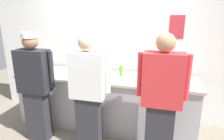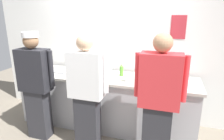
# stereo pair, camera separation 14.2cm
# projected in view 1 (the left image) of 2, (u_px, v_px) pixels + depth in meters

# --- Properties ---
(ground_plane) EXTENTS (9.00, 9.00, 0.00)m
(ground_plane) POSITION_uv_depth(u_px,v_px,m) (99.00, 137.00, 3.13)
(ground_plane) COLOR slate
(wall_back) EXTENTS (4.68, 0.11, 2.92)m
(wall_back) POSITION_uv_depth(u_px,v_px,m) (112.00, 39.00, 3.53)
(wall_back) COLOR white
(wall_back) RESTS_ON ground
(prep_counter) EXTENTS (2.98, 0.71, 0.91)m
(prep_counter) POSITION_uv_depth(u_px,v_px,m) (105.00, 101.00, 3.36)
(prep_counter) COLOR #B2B2B7
(prep_counter) RESTS_ON ground
(chef_near_left) EXTENTS (0.60, 0.24, 1.66)m
(chef_near_left) POSITION_uv_depth(u_px,v_px,m) (35.00, 85.00, 2.88)
(chef_near_left) COLOR #2D2D33
(chef_near_left) RESTS_ON ground
(chef_center) EXTENTS (0.61, 0.24, 1.66)m
(chef_center) POSITION_uv_depth(u_px,v_px,m) (88.00, 92.00, 2.67)
(chef_center) COLOR #2D2D33
(chef_center) RESTS_ON ground
(chef_far_right) EXTENTS (0.62, 0.24, 1.71)m
(chef_far_right) POSITION_uv_depth(u_px,v_px,m) (161.00, 99.00, 2.39)
(chef_far_right) COLOR #2D2D33
(chef_far_right) RESTS_ON ground
(plate_stack_front) EXTENTS (0.25, 0.25, 0.10)m
(plate_stack_front) POSITION_uv_depth(u_px,v_px,m) (155.00, 80.00, 2.91)
(plate_stack_front) COLOR white
(plate_stack_front) RESTS_ON prep_counter
(mixing_bowl_steel) EXTENTS (0.39, 0.39, 0.12)m
(mixing_bowl_steel) POSITION_uv_depth(u_px,v_px,m) (100.00, 72.00, 3.26)
(mixing_bowl_steel) COLOR #B7BABF
(mixing_bowl_steel) RESTS_ON prep_counter
(sheet_tray) EXTENTS (0.47, 0.32, 0.02)m
(sheet_tray) POSITION_uv_depth(u_px,v_px,m) (64.00, 72.00, 3.43)
(sheet_tray) COLOR #B7BABF
(sheet_tray) RESTS_ON prep_counter
(squeeze_bottle_primary) EXTENTS (0.06, 0.06, 0.20)m
(squeeze_bottle_primary) POSITION_uv_depth(u_px,v_px,m) (30.00, 69.00, 3.32)
(squeeze_bottle_primary) COLOR #E5E066
(squeeze_bottle_primary) RESTS_ON prep_counter
(squeeze_bottle_secondary) EXTENTS (0.06, 0.06, 0.20)m
(squeeze_bottle_secondary) POSITION_uv_depth(u_px,v_px,m) (121.00, 70.00, 3.23)
(squeeze_bottle_secondary) COLOR #56A333
(squeeze_bottle_secondary) RESTS_ON prep_counter
(ramekin_yellow_sauce) EXTENTS (0.10, 0.10, 0.05)m
(ramekin_yellow_sauce) POSITION_uv_depth(u_px,v_px,m) (175.00, 77.00, 3.12)
(ramekin_yellow_sauce) COLOR white
(ramekin_yellow_sauce) RESTS_ON prep_counter
(ramekin_red_sauce) EXTENTS (0.10, 0.10, 0.04)m
(ramekin_red_sauce) POSITION_uv_depth(u_px,v_px,m) (141.00, 75.00, 3.22)
(ramekin_red_sauce) COLOR white
(ramekin_red_sauce) RESTS_ON prep_counter
(deli_cup) EXTENTS (0.09, 0.09, 0.11)m
(deli_cup) POSITION_uv_depth(u_px,v_px,m) (128.00, 78.00, 2.97)
(deli_cup) COLOR white
(deli_cup) RESTS_ON prep_counter
(chefs_knife) EXTENTS (0.27, 0.03, 0.02)m
(chefs_knife) POSITION_uv_depth(u_px,v_px,m) (41.00, 69.00, 3.59)
(chefs_knife) COLOR #B7BABF
(chefs_knife) RESTS_ON prep_counter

